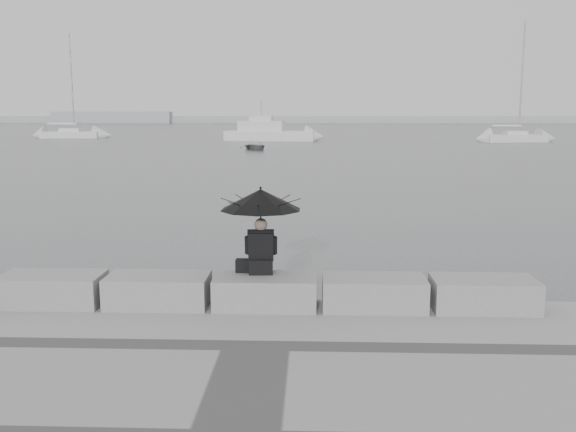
{
  "coord_description": "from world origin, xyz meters",
  "views": [
    {
      "loc": [
        0.73,
        -10.16,
        3.6
      ],
      "look_at": [
        0.23,
        3.0,
        1.38
      ],
      "focal_mm": 40.0,
      "sensor_mm": 36.0,
      "label": 1
    }
  ],
  "objects_px": {
    "sailboat_left": "(71,134)",
    "dinghy": "(256,147)",
    "sailboat_right": "(515,137)",
    "seated_person": "(261,209)",
    "motor_cruiser": "(270,133)"
  },
  "relations": [
    {
      "from": "sailboat_left",
      "to": "dinghy",
      "type": "distance_m",
      "value": 33.17
    },
    {
      "from": "sailboat_right",
      "to": "sailboat_left",
      "type": "bearing_deg",
      "value": 165.91
    },
    {
      "from": "motor_cruiser",
      "to": "seated_person",
      "type": "bearing_deg",
      "value": -78.89
    },
    {
      "from": "seated_person",
      "to": "sailboat_right",
      "type": "distance_m",
      "value": 65.21
    },
    {
      "from": "seated_person",
      "to": "sailboat_right",
      "type": "xyz_separation_m",
      "value": [
        22.81,
        61.07,
        -1.49
      ]
    },
    {
      "from": "motor_cruiser",
      "to": "dinghy",
      "type": "xyz_separation_m",
      "value": [
        -0.23,
        -16.29,
        -0.61
      ]
    },
    {
      "from": "sailboat_right",
      "to": "seated_person",
      "type": "bearing_deg",
      "value": -116.27
    },
    {
      "from": "sailboat_right",
      "to": "motor_cruiser",
      "type": "xyz_separation_m",
      "value": [
        -26.79,
        1.84,
        0.35
      ]
    },
    {
      "from": "seated_person",
      "to": "dinghy",
      "type": "distance_m",
      "value": 46.85
    },
    {
      "from": "sailboat_left",
      "to": "dinghy",
      "type": "bearing_deg",
      "value": -43.35
    },
    {
      "from": "seated_person",
      "to": "sailboat_right",
      "type": "bearing_deg",
      "value": 65.45
    },
    {
      "from": "sailboat_right",
      "to": "motor_cruiser",
      "type": "height_order",
      "value": "sailboat_right"
    },
    {
      "from": "seated_person",
      "to": "sailboat_left",
      "type": "bearing_deg",
      "value": 108.85
    },
    {
      "from": "seated_person",
      "to": "sailboat_left",
      "type": "distance_m",
      "value": 74.54
    },
    {
      "from": "sailboat_right",
      "to": "motor_cruiser",
      "type": "distance_m",
      "value": 26.86
    }
  ]
}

